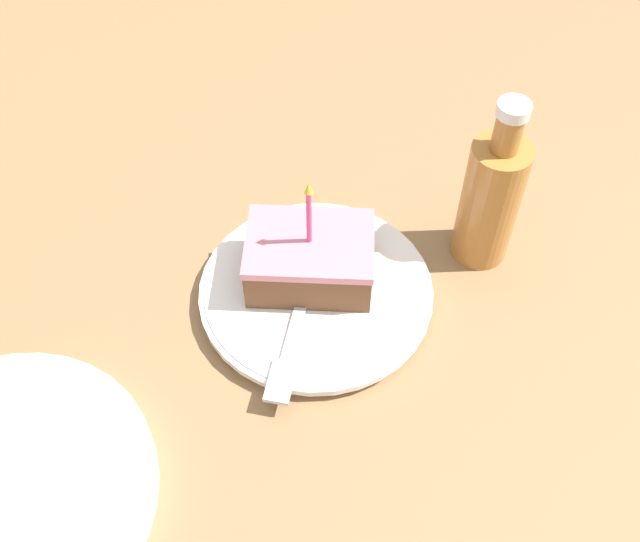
% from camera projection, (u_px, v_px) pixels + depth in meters
% --- Properties ---
extents(ground_plane, '(2.40, 2.40, 0.04)m').
position_uv_depth(ground_plane, '(315.00, 326.00, 0.78)').
color(ground_plane, olive).
rests_on(ground_plane, ground).
extents(plate, '(0.24, 0.24, 0.02)m').
position_uv_depth(plate, '(320.00, 293.00, 0.77)').
color(plate, white).
rests_on(plate, ground_plane).
extents(cake_slice, '(0.09, 0.13, 0.13)m').
position_uv_depth(cake_slice, '(310.00, 258.00, 0.75)').
color(cake_slice, brown).
rests_on(cake_slice, plate).
extents(fork, '(0.20, 0.05, 0.00)m').
position_uv_depth(fork, '(296.00, 326.00, 0.73)').
color(fork, silver).
rests_on(fork, plate).
extents(bottle, '(0.06, 0.06, 0.20)m').
position_uv_depth(bottle, '(491.00, 198.00, 0.76)').
color(bottle, '#B27233').
rests_on(bottle, ground_plane).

